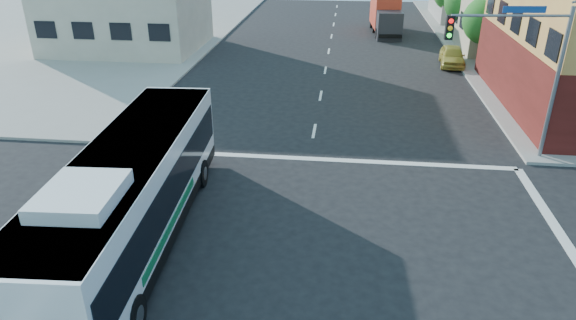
# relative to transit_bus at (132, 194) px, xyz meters

# --- Properties ---
(ground) EXTENTS (120.00, 120.00, 0.00)m
(ground) POSITION_rel_transit_bus_xyz_m (5.41, -1.98, -1.93)
(ground) COLOR black
(ground) RESTS_ON ground
(building_west) EXTENTS (12.06, 10.06, 8.00)m
(building_west) POSITION_rel_transit_bus_xyz_m (-11.61, 28.00, 2.07)
(building_west) COLOR beige
(building_west) RESTS_ON ground
(signal_mast_ne) EXTENTS (7.91, 1.13, 8.07)m
(signal_mast_ne) POSITION_rel_transit_bus_xyz_m (14.49, 8.64, 3.05)
(signal_mast_ne) COLOR gray
(signal_mast_ne) RESTS_ON ground
(street_tree_a) EXTENTS (3.60, 3.60, 5.53)m
(street_tree_a) POSITION_rel_transit_bus_xyz_m (17.31, 25.94, 1.66)
(street_tree_a) COLOR #331E12
(street_tree_a) RESTS_ON ground
(transit_bus) EXTENTS (3.56, 13.48, 3.95)m
(transit_bus) POSITION_rel_transit_bus_xyz_m (0.00, 0.00, 0.00)
(transit_bus) COLOR black
(transit_bus) RESTS_ON ground
(box_truck) EXTENTS (2.77, 7.86, 3.48)m
(box_truck) POSITION_rel_transit_bus_xyz_m (10.50, 37.06, -0.25)
(box_truck) COLOR #28282D
(box_truck) RESTS_ON ground
(parked_car) EXTENTS (2.15, 4.47, 1.47)m
(parked_car) POSITION_rel_transit_bus_xyz_m (14.94, 25.52, -1.20)
(parked_car) COLOR gold
(parked_car) RESTS_ON ground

